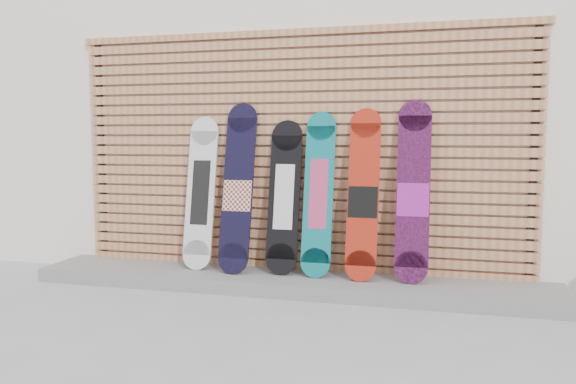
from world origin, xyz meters
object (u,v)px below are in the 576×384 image
Objects in this scene: snowboard_0 at (201,192)px; snowboard_1 at (238,188)px; snowboard_5 at (413,192)px; snowboard_2 at (284,197)px; snowboard_4 at (363,195)px; snowboard_3 at (319,194)px.

snowboard_1 reaches higher than snowboard_0.
snowboard_1 is at bearing -178.99° from snowboard_5.
snowboard_5 reaches higher than snowboard_1.
snowboard_4 is at bearing -2.14° from snowboard_2.
snowboard_2 is at bearing 179.33° from snowboard_5.
snowboard_1 is 1.13m from snowboard_4.
snowboard_4 reaches higher than snowboard_2.
snowboard_1 is 1.04× the size of snowboard_4.
snowboard_1 is 0.43m from snowboard_2.
snowboard_3 is (1.12, -0.01, 0.02)m from snowboard_0.
snowboard_2 is 0.32m from snowboard_3.
snowboard_1 reaches higher than snowboard_3.
snowboard_5 is (1.55, 0.03, 0.00)m from snowboard_1.
snowboard_0 is at bearing 179.61° from snowboard_5.
snowboard_1 is at bearing -179.29° from snowboard_4.
snowboard_3 is (0.31, -0.01, 0.04)m from snowboard_2.
snowboard_4 reaches higher than snowboard_0.
snowboard_3 is 0.94× the size of snowboard_5.
snowboard_4 is (0.39, -0.02, 0.00)m from snowboard_3.
snowboard_3 is at bearing 2.36° from snowboard_1.
snowboard_0 is at bearing 180.00° from snowboard_2.
snowboard_1 is 1.06× the size of snowboard_3.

